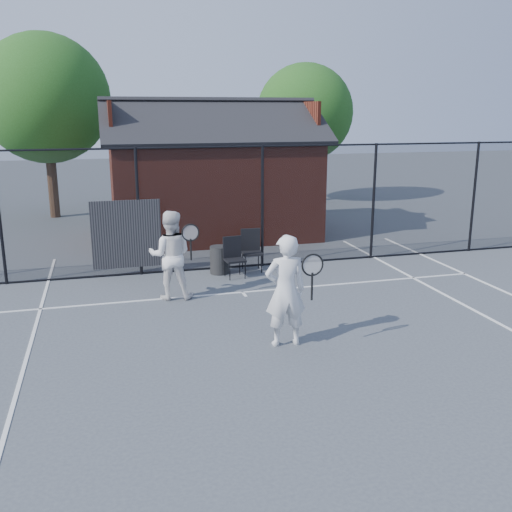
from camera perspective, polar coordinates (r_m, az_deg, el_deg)
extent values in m
plane|color=#44484E|center=(9.59, 3.01, -9.02)|extent=(80.00, 80.00, 0.00)
cube|color=white|center=(12.29, -1.34, -3.64)|extent=(11.00, 0.06, 0.01)
cube|color=white|center=(7.52, -24.22, -17.35)|extent=(0.06, 18.00, 0.01)
cube|color=white|center=(12.16, -1.17, -3.85)|extent=(0.06, 0.30, 0.01)
cylinder|color=black|center=(13.74, -24.27, 3.43)|extent=(0.07, 0.07, 3.00)
cylinder|color=black|center=(13.58, -11.67, 4.29)|extent=(0.07, 0.07, 3.00)
cylinder|color=black|center=(14.07, 0.64, 4.94)|extent=(0.07, 0.07, 3.00)
cylinder|color=black|center=(15.16, 11.67, 5.32)|extent=(0.07, 0.07, 3.00)
cylinder|color=black|center=(16.71, 20.94, 5.49)|extent=(0.07, 0.07, 3.00)
cylinder|color=black|center=(13.67, -3.46, 10.84)|extent=(22.00, 0.04, 0.04)
cylinder|color=black|center=(14.16, -3.28, -1.13)|extent=(22.00, 0.04, 0.04)
cube|color=black|center=(13.84, -3.36, 4.75)|extent=(22.00, 3.00, 0.01)
cube|color=black|center=(13.64, -12.82, 2.13)|extent=(1.60, 0.04, 1.60)
cube|color=maroon|center=(17.81, -4.45, 6.89)|extent=(6.00, 4.00, 3.00)
cube|color=black|center=(16.69, -3.92, 13.39)|extent=(6.50, 2.36, 1.32)
cube|color=black|center=(18.65, -5.17, 13.47)|extent=(6.50, 2.36, 1.32)
cube|color=maroon|center=(17.36, -14.44, 13.02)|extent=(0.10, 2.80, 1.06)
cube|color=maroon|center=(18.44, 4.72, 13.47)|extent=(0.10, 2.80, 1.06)
cylinder|color=#332414|center=(22.07, -19.67, 6.91)|extent=(0.36, 0.36, 2.52)
sphere|color=#214C15|center=(21.93, -20.33, 14.54)|extent=(4.48, 4.48, 4.48)
cylinder|color=#332414|center=(24.46, 4.78, 8.00)|extent=(0.36, 0.36, 2.23)
sphere|color=#214C15|center=(24.31, 4.91, 14.11)|extent=(3.97, 3.97, 3.97)
imported|color=white|center=(9.34, 2.97, -3.49)|extent=(0.71, 0.49, 1.88)
torus|color=black|center=(8.96, 5.67, -0.90)|extent=(0.37, 0.03, 0.37)
cylinder|color=black|center=(9.06, 5.62, -3.04)|extent=(0.04, 0.04, 0.45)
imported|color=white|center=(11.82, -8.55, 0.09)|extent=(1.01, 0.85, 1.84)
torus|color=black|center=(11.39, -6.58, 2.34)|extent=(0.36, 0.03, 0.36)
cylinder|color=black|center=(11.47, -6.53, 0.66)|extent=(0.03, 0.03, 0.44)
cube|color=black|center=(13.27, -2.14, -0.23)|extent=(0.49, 0.51, 0.93)
cube|color=black|center=(13.80, -0.41, 0.49)|extent=(0.51, 0.53, 0.99)
cylinder|color=black|center=(13.67, -3.67, -0.39)|extent=(0.46, 0.46, 0.66)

